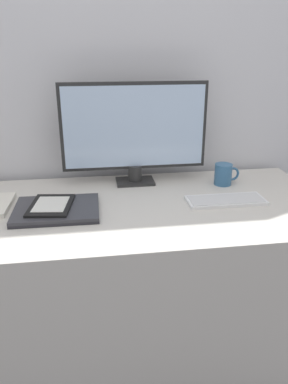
% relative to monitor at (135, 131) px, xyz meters
% --- Properties ---
extents(wall_back, '(3.60, 0.05, 2.40)m').
position_rel_monitor_xyz_m(wall_back, '(-0.07, 0.16, 0.25)').
color(wall_back, silver).
rests_on(wall_back, ground_plane).
extents(desk, '(1.59, 0.70, 0.72)m').
position_rel_monitor_xyz_m(desk, '(-0.07, -0.25, -0.59)').
color(desk, beige).
rests_on(desk, ground_plane).
extents(monitor, '(0.61, 0.11, 0.43)m').
position_rel_monitor_xyz_m(monitor, '(0.00, 0.00, 0.00)').
color(monitor, '#262626').
rests_on(monitor, desk).
extents(keyboard, '(0.30, 0.12, 0.01)m').
position_rel_monitor_xyz_m(keyboard, '(0.32, -0.27, -0.22)').
color(keyboard, silver).
rests_on(keyboard, desk).
extents(laptop, '(0.30, 0.24, 0.02)m').
position_rel_monitor_xyz_m(laptop, '(-0.32, -0.27, -0.22)').
color(laptop, '#232328').
rests_on(laptop, desk).
extents(ereader, '(0.17, 0.21, 0.01)m').
position_rel_monitor_xyz_m(ereader, '(-0.34, -0.26, -0.20)').
color(ereader, black).
rests_on(ereader, laptop).
extents(coffee_mug, '(0.11, 0.07, 0.09)m').
position_rel_monitor_xyz_m(coffee_mug, '(0.37, -0.08, -0.18)').
color(coffee_mug, '#336089').
rests_on(coffee_mug, desk).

